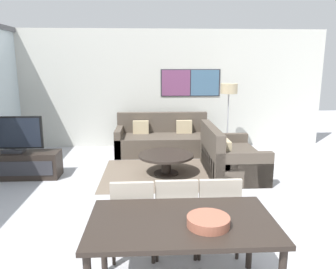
% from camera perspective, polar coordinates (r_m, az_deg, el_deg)
% --- Properties ---
extents(wall_back, '(7.82, 0.09, 2.80)m').
position_cam_1_polar(wall_back, '(7.98, -0.78, 7.93)').
color(wall_back, silver).
rests_on(wall_back, ground_plane).
extents(area_rug, '(2.33, 1.86, 0.01)m').
position_cam_1_polar(area_rug, '(6.11, -0.34, -6.84)').
color(area_rug, '#706051').
rests_on(area_rug, ground_plane).
extents(tv_console, '(1.56, 0.46, 0.47)m').
position_cam_1_polar(tv_console, '(6.47, -25.06, -4.83)').
color(tv_console, black).
rests_on(tv_console, ground_plane).
extents(television, '(1.06, 0.20, 0.65)m').
position_cam_1_polar(television, '(6.34, -25.50, -0.05)').
color(television, '#2D2D33').
rests_on(television, tv_console).
extents(sofa_main, '(2.10, 0.96, 0.89)m').
position_cam_1_polar(sofa_main, '(7.50, -0.91, -1.03)').
color(sofa_main, '#51473D').
rests_on(sofa_main, ground_plane).
extents(sofa_side, '(0.96, 1.59, 0.89)m').
position_cam_1_polar(sofa_side, '(6.17, 10.36, -4.19)').
color(sofa_side, '#51473D').
rests_on(sofa_side, ground_plane).
extents(coffee_table, '(1.01, 1.01, 0.38)m').
position_cam_1_polar(coffee_table, '(6.03, -0.35, -4.32)').
color(coffee_table, black).
rests_on(coffee_table, ground_plane).
extents(dining_table, '(1.55, 0.89, 0.73)m').
position_cam_1_polar(dining_table, '(2.85, 2.40, -16.00)').
color(dining_table, black).
rests_on(dining_table, ground_plane).
extents(dining_chair_left, '(0.46, 0.46, 0.88)m').
position_cam_1_polar(dining_chair_left, '(3.48, -6.08, -13.48)').
color(dining_chair_left, '#B2A899').
rests_on(dining_chair_left, ground_plane).
extents(dining_chair_centre, '(0.46, 0.46, 0.88)m').
position_cam_1_polar(dining_chair_centre, '(3.51, 1.31, -13.17)').
color(dining_chair_centre, '#B2A899').
rests_on(dining_chair_centre, ground_plane).
extents(dining_chair_right, '(0.46, 0.46, 0.88)m').
position_cam_1_polar(dining_chair_right, '(3.57, 8.53, -12.87)').
color(dining_chair_right, '#B2A899').
rests_on(dining_chair_right, ground_plane).
extents(fruit_bowl, '(0.35, 0.35, 0.08)m').
position_cam_1_polar(fruit_bowl, '(2.72, 7.03, -14.68)').
color(fruit_bowl, '#995642').
rests_on(fruit_bowl, dining_table).
extents(floor_lamp, '(0.38, 0.38, 1.57)m').
position_cam_1_polar(floor_lamp, '(7.46, 10.55, 7.06)').
color(floor_lamp, '#2D2D33').
rests_on(floor_lamp, ground_plane).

